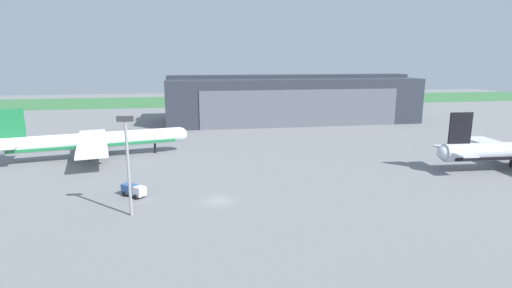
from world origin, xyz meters
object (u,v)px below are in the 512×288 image
object	(u,v)px
baggage_tug	(134,190)
apron_light_mast	(128,157)
maintenance_hangar	(290,99)
airliner_far_right	(95,141)

from	to	relation	value
baggage_tug	apron_light_mast	bearing A→B (deg)	-85.34
maintenance_hangar	airliner_far_right	xyz separation A→B (m)	(-61.30, -50.65, -4.09)
maintenance_hangar	apron_light_mast	bearing A→B (deg)	-118.13
airliner_far_right	apron_light_mast	xyz separation A→B (m)	(13.25, -39.25, 5.04)
maintenance_hangar	baggage_tug	xyz separation A→B (m)	(-48.78, -81.05, -7.14)
baggage_tug	apron_light_mast	xyz separation A→B (m)	(0.72, -8.85, 8.09)
maintenance_hangar	apron_light_mast	world-z (taller)	maintenance_hangar
apron_light_mast	maintenance_hangar	bearing A→B (deg)	61.87
baggage_tug	apron_light_mast	distance (m)	12.01
maintenance_hangar	airliner_far_right	distance (m)	79.62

